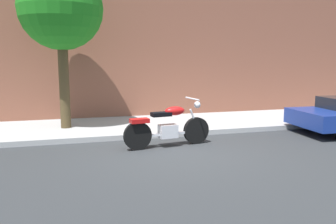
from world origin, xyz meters
TOP-DOWN VIEW (x-y plane):
  - ground_plane at (0.00, 0.00)m, footprint 60.00×60.00m
  - sidewalk at (0.00, 3.05)m, footprint 19.55×3.10m
  - motorcycle at (-0.04, 0.54)m, footprint 2.23×0.70m
  - street_tree at (-2.47, 3.00)m, footprint 2.37×2.37m

SIDE VIEW (x-z plane):
  - ground_plane at x=0.00m, z-range 0.00..0.00m
  - sidewalk at x=0.00m, z-range 0.00..0.14m
  - motorcycle at x=-0.04m, z-range -0.10..1.08m
  - street_tree at x=-2.47m, z-range 1.16..5.91m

